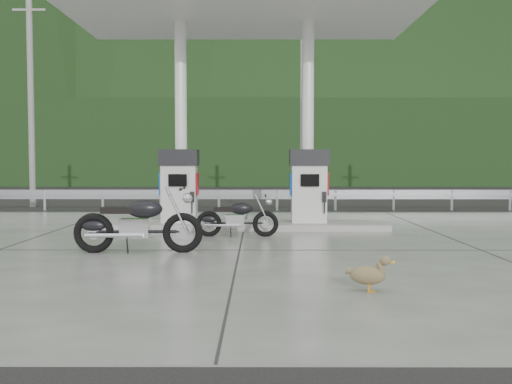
{
  "coord_description": "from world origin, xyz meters",
  "views": [
    {
      "loc": [
        0.34,
        -11.52,
        1.66
      ],
      "look_at": [
        0.3,
        1.0,
        1.0
      ],
      "focal_mm": 40.0,
      "sensor_mm": 36.0,
      "label": 1
    }
  ],
  "objects_px": {
    "motorcycle_right": "(138,224)",
    "gas_pump_left": "(179,186)",
    "gas_pump_right": "(309,186)",
    "motorcycle_left": "(237,218)",
    "duck": "(367,276)"
  },
  "relations": [
    {
      "from": "gas_pump_right",
      "to": "motorcycle_right",
      "type": "bearing_deg",
      "value": -132.23
    },
    {
      "from": "motorcycle_left",
      "to": "motorcycle_right",
      "type": "relative_size",
      "value": 0.78
    },
    {
      "from": "gas_pump_left",
      "to": "motorcycle_right",
      "type": "height_order",
      "value": "gas_pump_left"
    },
    {
      "from": "gas_pump_left",
      "to": "duck",
      "type": "distance_m",
      "value": 7.68
    },
    {
      "from": "motorcycle_left",
      "to": "gas_pump_left",
      "type": "bearing_deg",
      "value": 134.56
    },
    {
      "from": "motorcycle_right",
      "to": "gas_pump_left",
      "type": "bearing_deg",
      "value": 85.08
    },
    {
      "from": "motorcycle_right",
      "to": "motorcycle_left",
      "type": "bearing_deg",
      "value": 51.13
    },
    {
      "from": "gas_pump_left",
      "to": "motorcycle_right",
      "type": "distance_m",
      "value": 3.82
    },
    {
      "from": "gas_pump_left",
      "to": "gas_pump_right",
      "type": "height_order",
      "value": "same"
    },
    {
      "from": "gas_pump_left",
      "to": "motorcycle_left",
      "type": "bearing_deg",
      "value": -45.95
    },
    {
      "from": "gas_pump_right",
      "to": "motorcycle_left",
      "type": "relative_size",
      "value": 1.06
    },
    {
      "from": "gas_pump_left",
      "to": "motorcycle_right",
      "type": "relative_size",
      "value": 0.83
    },
    {
      "from": "motorcycle_left",
      "to": "motorcycle_right",
      "type": "height_order",
      "value": "motorcycle_right"
    },
    {
      "from": "gas_pump_left",
      "to": "gas_pump_right",
      "type": "xyz_separation_m",
      "value": [
        3.2,
        0.0,
        0.0
      ]
    },
    {
      "from": "gas_pump_right",
      "to": "motorcycle_left",
      "type": "xyz_separation_m",
      "value": [
        -1.72,
        -1.53,
        -0.65
      ]
    }
  ]
}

